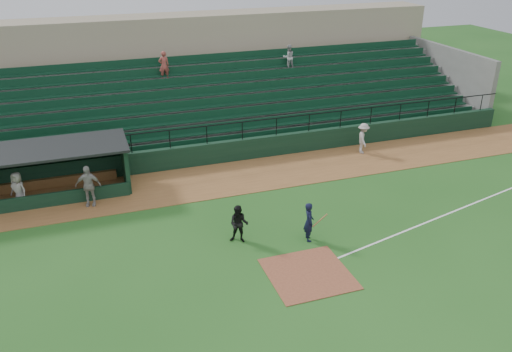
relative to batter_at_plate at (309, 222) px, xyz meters
name	(u,v)px	position (x,y,z in m)	size (l,w,h in m)	color
ground	(298,260)	(-0.99, -1.23, -0.85)	(90.00, 90.00, 0.00)	#21561B
warning_track	(237,177)	(-0.99, 6.77, -0.83)	(40.00, 4.00, 0.03)	brown
home_plate_dirt	(308,274)	(-0.99, -2.23, -0.83)	(3.00, 3.00, 0.03)	brown
foul_line	(450,213)	(7.01, -0.03, -0.84)	(18.00, 0.09, 0.01)	white
stadium_structure	(198,92)	(-0.99, 15.23, 1.45)	(38.00, 13.08, 6.40)	black
dugout	(33,167)	(-10.74, 8.33, 0.48)	(8.90, 3.20, 2.42)	black
batter_at_plate	(309,222)	(0.00, 0.00, 0.00)	(1.05, 0.71, 1.70)	black
umpire	(239,224)	(-2.75, 0.80, -0.03)	(0.79, 0.62, 1.63)	black
runner	(363,138)	(6.78, 7.59, 0.06)	(1.14, 0.66, 1.77)	#A9A29E
dugout_player_a	(88,186)	(-8.35, 6.05, 0.17)	(1.16, 0.48, 1.97)	#9A9590
dugout_player_b	(19,190)	(-11.38, 6.95, 0.04)	(0.84, 0.55, 1.72)	gray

